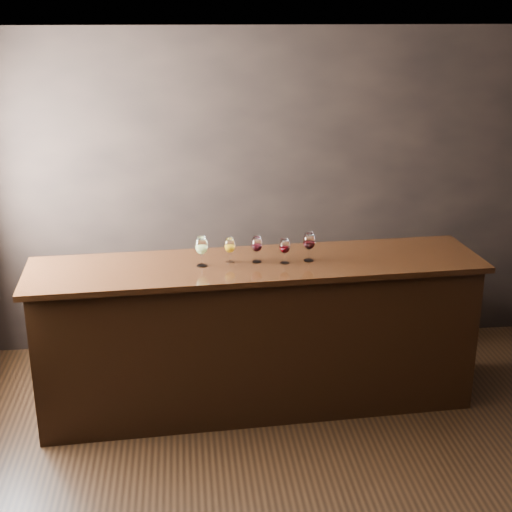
{
  "coord_description": "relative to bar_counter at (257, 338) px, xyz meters",
  "views": [
    {
      "loc": [
        -0.73,
        -3.75,
        2.95
      ],
      "look_at": [
        -0.21,
        1.12,
        1.22
      ],
      "focal_mm": 50.0,
      "sensor_mm": 36.0,
      "label": 1
    }
  ],
  "objects": [
    {
      "name": "room_shell",
      "position": [
        -0.03,
        -1.0,
        1.25
      ],
      "size": [
        5.02,
        4.52,
        2.81
      ],
      "color": "black",
      "rests_on": "ground"
    },
    {
      "name": "glass_red_a",
      "position": [
        -0.0,
        0.02,
        0.74
      ],
      "size": [
        0.08,
        0.08,
        0.19
      ],
      "color": "white",
      "rests_on": "bar_top"
    },
    {
      "name": "back_bar_shelf",
      "position": [
        0.07,
        0.91,
        -0.18
      ],
      "size": [
        2.16,
        0.4,
        0.78
      ],
      "primitive_type": "cube",
      "color": "black",
      "rests_on": "ground"
    },
    {
      "name": "glass_amber",
      "position": [
        -0.2,
        0.03,
        0.73
      ],
      "size": [
        0.08,
        0.08,
        0.18
      ],
      "color": "white",
      "rests_on": "bar_top"
    },
    {
      "name": "ground",
      "position": [
        0.2,
        -1.12,
        -0.56
      ],
      "size": [
        5.0,
        5.0,
        0.0
      ],
      "primitive_type": "plane",
      "color": "black",
      "rests_on": "ground"
    },
    {
      "name": "glass_red_c",
      "position": [
        0.38,
        0.0,
        0.75
      ],
      "size": [
        0.09,
        0.09,
        0.21
      ],
      "color": "white",
      "rests_on": "bar_top"
    },
    {
      "name": "glass_red_b",
      "position": [
        0.2,
        -0.03,
        0.73
      ],
      "size": [
        0.08,
        0.08,
        0.18
      ],
      "color": "white",
      "rests_on": "bar_top"
    },
    {
      "name": "bar_counter",
      "position": [
        0.0,
        0.0,
        0.0
      ],
      "size": [
        3.26,
        0.88,
        1.13
      ],
      "primitive_type": "cube",
      "rotation": [
        0.0,
        0.0,
        0.06
      ],
      "color": "black",
      "rests_on": "ground"
    },
    {
      "name": "bar_top",
      "position": [
        0.0,
        0.0,
        0.59
      ],
      "size": [
        3.37,
        0.96,
        0.04
      ],
      "primitive_type": "cube",
      "rotation": [
        0.0,
        0.0,
        0.06
      ],
      "color": "black",
      "rests_on": "bar_counter"
    },
    {
      "name": "glass_white",
      "position": [
        -0.41,
        -0.03,
        0.75
      ],
      "size": [
        0.09,
        0.09,
        0.22
      ],
      "color": "white",
      "rests_on": "bar_top"
    }
  ]
}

